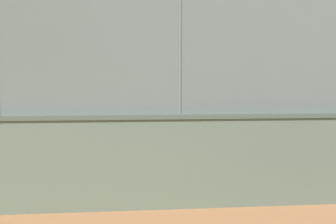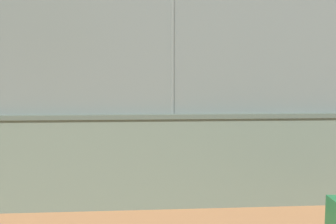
{
  "view_description": "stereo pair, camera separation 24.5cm",
  "coord_description": "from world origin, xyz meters",
  "px_view_note": "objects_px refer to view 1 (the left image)",
  "views": [
    {
      "loc": [
        1.78,
        19.87,
        2.23
      ],
      "look_at": [
        1.03,
        7.71,
        1.18
      ],
      "focal_mm": 37.26,
      "sensor_mm": 36.0,
      "label": 1
    },
    {
      "loc": [
        1.53,
        19.89,
        2.23
      ],
      "look_at": [
        1.03,
        7.71,
        1.18
      ],
      "focal_mm": 37.26,
      "sensor_mm": 36.0,
      "label": 2
    }
  ],
  "objects_px": {
    "player_crossing_court": "(188,106)",
    "spare_ball_by_wall": "(202,186)",
    "player_baseline_waiting": "(245,126)",
    "player_at_service_line": "(103,104)",
    "courtside_bench": "(95,169)",
    "sports_ball": "(201,97)"
  },
  "relations": [
    {
      "from": "player_baseline_waiting",
      "to": "sports_ball",
      "type": "bearing_deg",
      "value": -86.89
    },
    {
      "from": "player_crossing_court",
      "to": "courtside_bench",
      "type": "height_order",
      "value": "player_crossing_court"
    },
    {
      "from": "player_crossing_court",
      "to": "spare_ball_by_wall",
      "type": "height_order",
      "value": "player_crossing_court"
    },
    {
      "from": "sports_ball",
      "to": "spare_ball_by_wall",
      "type": "distance_m",
      "value": 9.69
    },
    {
      "from": "player_at_service_line",
      "to": "spare_ball_by_wall",
      "type": "height_order",
      "value": "player_at_service_line"
    },
    {
      "from": "spare_ball_by_wall",
      "to": "courtside_bench",
      "type": "height_order",
      "value": "courtside_bench"
    },
    {
      "from": "player_baseline_waiting",
      "to": "player_at_service_line",
      "type": "height_order",
      "value": "player_baseline_waiting"
    },
    {
      "from": "player_crossing_court",
      "to": "player_at_service_line",
      "type": "bearing_deg",
      "value": -35.24
    },
    {
      "from": "player_baseline_waiting",
      "to": "courtside_bench",
      "type": "height_order",
      "value": "player_baseline_waiting"
    },
    {
      "from": "sports_ball",
      "to": "player_baseline_waiting",
      "type": "bearing_deg",
      "value": 93.11
    },
    {
      "from": "player_at_service_line",
      "to": "courtside_bench",
      "type": "relative_size",
      "value": 0.93
    },
    {
      "from": "player_baseline_waiting",
      "to": "spare_ball_by_wall",
      "type": "xyz_separation_m",
      "value": [
        1.8,
        3.11,
        -0.84
      ]
    },
    {
      "from": "player_at_service_line",
      "to": "sports_ball",
      "type": "bearing_deg",
      "value": 137.64
    },
    {
      "from": "courtside_bench",
      "to": "sports_ball",
      "type": "bearing_deg",
      "value": -111.12
    },
    {
      "from": "player_at_service_line",
      "to": "sports_ball",
      "type": "height_order",
      "value": "sports_ball"
    },
    {
      "from": "player_crossing_court",
      "to": "courtside_bench",
      "type": "relative_size",
      "value": 1.03
    },
    {
      "from": "player_at_service_line",
      "to": "spare_ball_by_wall",
      "type": "bearing_deg",
      "value": 105.04
    },
    {
      "from": "player_at_service_line",
      "to": "player_crossing_court",
      "type": "bearing_deg",
      "value": 144.76
    },
    {
      "from": "player_crossing_court",
      "to": "sports_ball",
      "type": "distance_m",
      "value": 1.58
    },
    {
      "from": "spare_ball_by_wall",
      "to": "player_crossing_court",
      "type": "bearing_deg",
      "value": -95.25
    },
    {
      "from": "spare_ball_by_wall",
      "to": "courtside_bench",
      "type": "distance_m",
      "value": 2.25
    },
    {
      "from": "sports_ball",
      "to": "courtside_bench",
      "type": "height_order",
      "value": "sports_ball"
    }
  ]
}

